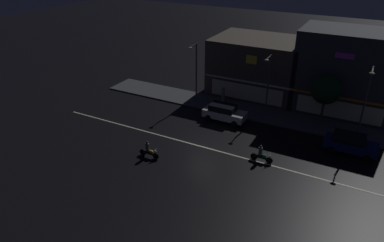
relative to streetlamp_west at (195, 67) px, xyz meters
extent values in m
plane|color=black|center=(5.24, -8.68, -4.01)|extent=(140.00, 140.00, 0.00)
cube|color=beige|center=(5.24, -8.68, -4.01)|extent=(30.93, 0.16, 0.01)
cube|color=#424447|center=(5.24, 0.22, -3.94)|extent=(32.56, 3.87, 0.14)
cube|color=#4C443A|center=(5.24, 6.00, -0.76)|extent=(10.34, 7.59, 6.50)
cube|color=white|center=(5.24, 2.08, -1.41)|extent=(9.83, 0.24, 0.12)
cube|color=yellow|center=(5.60, 2.14, 1.10)|extent=(1.17, 0.08, 0.91)
cube|color=beige|center=(5.24, 2.14, -2.71)|extent=(8.27, 0.06, 1.80)
cube|color=#383A3F|center=(15.01, 5.32, 0.29)|extent=(10.16, 6.23, 8.60)
cube|color=orange|center=(15.01, 2.08, -1.41)|extent=(9.65, 0.24, 0.12)
cube|color=#D83FD8|center=(14.61, 2.14, 2.76)|extent=(1.70, 0.08, 0.51)
cube|color=beige|center=(15.01, 2.14, -2.71)|extent=(8.13, 0.06, 1.80)
cylinder|color=#47494C|center=(0.00, 0.24, -0.63)|extent=(0.16, 0.16, 6.49)
cube|color=#47494C|center=(0.00, -0.46, 2.52)|extent=(0.10, 1.40, 0.10)
ellipsoid|color=#F9E099|center=(0.00, -1.16, 2.44)|extent=(0.44, 0.32, 0.20)
cylinder|color=#47494C|center=(8.02, 0.75, -0.77)|extent=(0.16, 0.16, 6.21)
cube|color=#47494C|center=(8.02, 0.05, 2.24)|extent=(0.10, 1.40, 0.10)
ellipsoid|color=#F9E099|center=(8.02, -0.65, 2.16)|extent=(0.44, 0.32, 0.20)
cylinder|color=#47494C|center=(17.19, -0.53, -0.48)|extent=(0.16, 0.16, 6.78)
cube|color=#47494C|center=(17.19, -1.23, 2.81)|extent=(0.10, 1.40, 0.10)
ellipsoid|color=#F9E099|center=(17.19, -1.93, 2.73)|extent=(0.44, 0.32, 0.20)
cylinder|color=gray|center=(2.96, 1.08, -3.05)|extent=(0.36, 0.36, 1.65)
sphere|color=tan|center=(2.96, 1.08, -2.12)|extent=(0.22, 0.22, 0.22)
cylinder|color=#473323|center=(13.67, 0.83, -2.67)|extent=(0.24, 0.24, 2.41)
sphere|color=black|center=(13.67, 0.83, -0.32)|extent=(2.86, 2.86, 2.86)
cube|color=navy|center=(16.89, -3.49, -3.32)|extent=(4.30, 1.78, 0.76)
cube|color=black|center=(16.67, -3.49, -2.64)|extent=(2.58, 1.57, 0.60)
cube|color=#F9F2CC|center=(19.00, -2.88, -3.22)|extent=(0.08, 0.20, 0.12)
cube|color=#F9F2CC|center=(19.00, -4.09, -3.22)|extent=(0.08, 0.20, 0.12)
cylinder|color=black|center=(18.31, -2.60, -3.70)|extent=(0.62, 0.20, 0.62)
cylinder|color=black|center=(18.31, -4.38, -3.70)|extent=(0.62, 0.20, 0.62)
cylinder|color=black|center=(15.47, -2.60, -3.70)|extent=(0.62, 0.20, 0.62)
cylinder|color=black|center=(15.47, -4.38, -3.70)|extent=(0.62, 0.20, 0.62)
cube|color=silver|center=(4.87, -2.90, -3.32)|extent=(4.30, 1.78, 0.76)
cube|color=black|center=(4.66, -2.90, -2.64)|extent=(2.58, 1.57, 0.60)
cube|color=#F9F2CC|center=(6.98, -2.30, -3.22)|extent=(0.08, 0.20, 0.12)
cube|color=#F9F2CC|center=(6.98, -3.51, -3.22)|extent=(0.08, 0.20, 0.12)
cylinder|color=black|center=(6.29, -2.01, -3.70)|extent=(0.62, 0.20, 0.62)
cylinder|color=black|center=(6.29, -3.79, -3.70)|extent=(0.62, 0.20, 0.62)
cylinder|color=black|center=(3.46, -2.01, -3.70)|extent=(0.62, 0.20, 0.62)
cylinder|color=black|center=(3.46, -3.79, -3.70)|extent=(0.62, 0.20, 0.62)
cylinder|color=black|center=(11.27, -8.49, -3.71)|extent=(0.60, 0.08, 0.60)
cylinder|color=black|center=(9.97, -8.49, -3.71)|extent=(0.60, 0.10, 0.60)
cube|color=black|center=(10.62, -8.49, -3.61)|extent=(1.30, 0.14, 0.20)
ellipsoid|color=#268C3F|center=(10.82, -8.49, -3.39)|extent=(0.44, 0.26, 0.24)
cube|color=black|center=(10.42, -8.49, -3.46)|extent=(0.56, 0.22, 0.10)
cylinder|color=slate|center=(11.22, -8.49, -3.16)|extent=(0.03, 0.60, 0.03)
sphere|color=white|center=(11.31, -8.49, -3.26)|extent=(0.14, 0.14, 0.14)
cylinder|color=#4C664C|center=(10.47, -8.49, -3.06)|extent=(0.32, 0.32, 0.70)
sphere|color=#333338|center=(10.47, -8.49, -2.60)|extent=(0.22, 0.22, 0.22)
cylinder|color=black|center=(2.68, -12.29, -3.71)|extent=(0.60, 0.08, 0.60)
cylinder|color=black|center=(1.38, -12.29, -3.71)|extent=(0.60, 0.10, 0.60)
cube|color=black|center=(2.03, -12.29, -3.61)|extent=(1.30, 0.14, 0.20)
ellipsoid|color=gold|center=(2.23, -12.29, -3.39)|extent=(0.44, 0.26, 0.24)
cube|color=black|center=(1.83, -12.29, -3.46)|extent=(0.56, 0.22, 0.10)
cylinder|color=slate|center=(2.63, -12.29, -3.16)|extent=(0.03, 0.60, 0.03)
sphere|color=white|center=(2.72, -12.29, -3.26)|extent=(0.14, 0.14, 0.14)
cylinder|color=#4C664C|center=(1.88, -12.29, -3.06)|extent=(0.32, 0.32, 0.70)
sphere|color=#333338|center=(1.88, -12.29, -2.60)|extent=(0.22, 0.22, 0.22)
cone|color=orange|center=(5.79, -2.31, -3.74)|extent=(0.36, 0.36, 0.55)
camera|label=1|loc=(17.13, -33.03, 12.32)|focal=33.19mm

